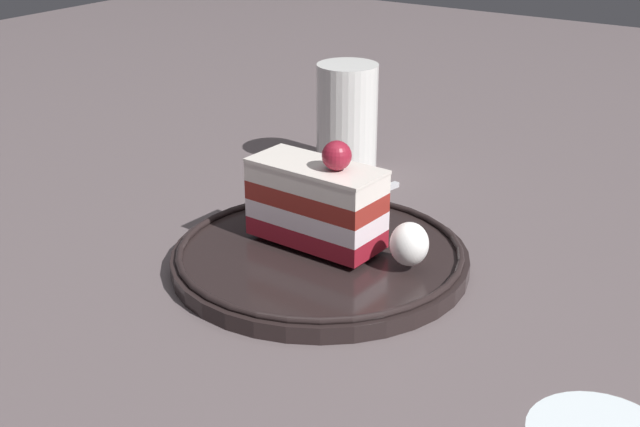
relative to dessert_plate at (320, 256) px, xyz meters
The scene contains 6 objects.
ground_plane 0.03m from the dessert_plate, 129.86° to the right, with size 2.40×2.40×0.00m, color #5C5153.
dessert_plate is the anchor object (origin of this frame).
cake_slice 0.05m from the dessert_plate, 43.25° to the right, with size 0.12×0.06×0.09m.
whipped_cream_dollop 0.08m from the dessert_plate, behind, with size 0.03×0.03×0.04m, color white.
fork 0.11m from the dessert_plate, 76.54° to the right, with size 0.03×0.10×0.00m.
drink_glass_far 0.25m from the dessert_plate, 63.17° to the right, with size 0.07×0.07×0.12m.
Camera 1 is at (-0.34, 0.56, 0.33)m, focal length 47.70 mm.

